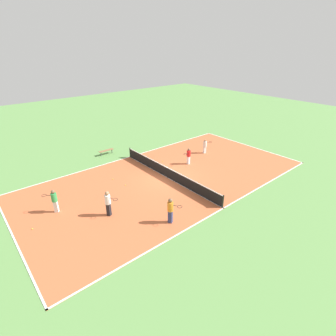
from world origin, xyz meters
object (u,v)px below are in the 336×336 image
Objects in this scene: tennis_net at (168,172)px; bench at (106,151)px; player_far_white at (205,146)px; player_near_white at (108,202)px; tennis_ball_far_baseline at (163,161)px; tennis_ball_right_alley at (126,185)px; player_center_orange at (170,209)px; tennis_ball_left_sideline at (113,179)px; player_far_green at (54,200)px; tennis_ball_near_net at (32,229)px; player_coach_red at (189,155)px.

tennis_net is 7.64× the size of bench.
player_near_white is (-3.26, 12.47, 0.21)m from player_far_white.
tennis_ball_far_baseline is (-4.96, -3.13, -0.33)m from bench.
player_near_white reaches higher than player_far_white.
bench is at bearing -16.26° from tennis_ball_right_alley.
player_center_orange is 7.31m from tennis_ball_left_sideline.
player_near_white is 5.01m from tennis_ball_left_sideline.
player_far_green is at bearing 91.24° from tennis_ball_right_alley.
player_near_white is (-9.31, 4.79, 0.65)m from bench.
tennis_net is 6.72× the size of player_center_orange.
tennis_ball_left_sideline is (0.91, 9.86, -0.76)m from player_far_white.
tennis_ball_near_net is at bearing -136.27° from player_near_white.
bench is 6.93m from tennis_ball_right_alley.
tennis_ball_left_sideline is at bearing -169.80° from player_far_white.
tennis_ball_near_net is at bearing 97.99° from tennis_ball_right_alley.
player_coach_red reaches higher than tennis_ball_left_sideline.
tennis_ball_far_baseline is at bearing -31.38° from tennis_net.
player_near_white is (-1.53, 6.21, 0.53)m from tennis_net.
player_coach_red is 7.04m from tennis_ball_left_sideline.
bench is 12.61m from player_center_orange.
bench is at bearing -23.07° from tennis_ball_left_sideline.
player_center_orange reaches higher than player_far_green.
tennis_net is 6.51m from player_far_white.
tennis_ball_right_alley is at bearing -160.95° from player_far_white.
player_center_orange reaches higher than tennis_ball_near_net.
tennis_ball_near_net is 1.00× the size of tennis_ball_left_sideline.
player_far_green is at bearing -14.89° from player_coach_red.
tennis_net is 3.32m from tennis_ball_far_baseline.
player_near_white reaches higher than tennis_ball_near_net.
player_near_white is at bearing -111.76° from tennis_ball_near_net.
player_coach_red is 22.14× the size of tennis_ball_far_baseline.
tennis_ball_right_alley is at bearing 150.35° from player_center_orange.
tennis_net is 8.72m from player_far_green.
player_center_orange is at bearing 24.37° from player_coach_red.
player_center_orange is at bearing -132.06° from player_far_white.
tennis_net is at bearing -126.23° from tennis_ball_left_sideline.
player_center_orange reaches higher than tennis_ball_right_alley.
player_far_white reaches higher than tennis_ball_near_net.
tennis_ball_left_sideline is at bearing 153.04° from player_center_orange.
tennis_net is 6.97× the size of player_far_green.
tennis_net reaches higher than tennis_ball_near_net.
tennis_ball_right_alley and tennis_ball_near_net have the same top height.
player_center_orange is at bearing 170.17° from player_far_green.
player_near_white reaches higher than tennis_ball_right_alley.
player_far_green is (-0.72, 14.91, 0.14)m from player_far_white.
player_center_orange is 24.94× the size of tennis_ball_near_net.
tennis_ball_left_sideline is at bearing 91.85° from tennis_ball_far_baseline.
player_near_white is 25.71× the size of tennis_ball_right_alley.
tennis_ball_right_alley is 1.00× the size of tennis_ball_far_baseline.
player_coach_red is 22.14× the size of tennis_ball_near_net.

